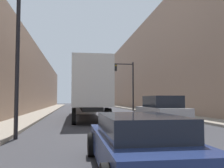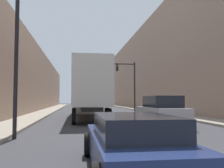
% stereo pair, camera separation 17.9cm
% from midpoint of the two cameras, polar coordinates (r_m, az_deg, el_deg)
% --- Properties ---
extents(sidewalk_right, '(2.14, 80.00, 0.15)m').
position_cam_midpoint_polar(sidewalk_right, '(31.66, 8.87, -6.17)').
color(sidewalk_right, gray).
rests_on(sidewalk_right, ground).
extents(sidewalk_left, '(2.14, 80.00, 0.15)m').
position_cam_midpoint_polar(sidewalk_left, '(30.50, -14.84, -6.20)').
color(sidewalk_left, gray).
rests_on(sidewalk_left, ground).
extents(building_right, '(6.00, 80.00, 13.29)m').
position_cam_midpoint_polar(building_right, '(33.42, 15.49, 5.36)').
color(building_right, '#997A66').
rests_on(building_right, ground).
extents(building_left, '(6.00, 80.00, 8.25)m').
position_cam_midpoint_polar(building_left, '(31.31, -22.15, 1.43)').
color(building_left, '#997A66').
rests_on(building_left, ground).
extents(semi_truck, '(2.50, 14.80, 4.26)m').
position_cam_midpoint_polar(semi_truck, '(21.73, -5.35, -1.32)').
color(semi_truck, silver).
rests_on(semi_truck, ground).
extents(sedan_car, '(1.96, 4.62, 1.24)m').
position_cam_midpoint_polar(sedan_car, '(5.55, 5.63, -13.46)').
color(sedan_car, navy).
rests_on(sedan_car, ground).
extents(suv_car, '(2.08, 4.80, 1.76)m').
position_cam_midpoint_polar(suv_car, '(15.01, 11.49, -6.25)').
color(suv_car, '#B7B7BC').
rests_on(suv_car, ground).
extents(traffic_signal_gantry, '(7.36, 0.35, 6.70)m').
position_cam_midpoint_polar(traffic_signal_gantry, '(34.13, 2.49, 1.72)').
color(traffic_signal_gantry, black).
rests_on(traffic_signal_gantry, ground).
extents(street_lamp, '(0.44, 0.44, 8.24)m').
position_cam_midpoint_polar(street_lamp, '(11.23, -20.39, 15.31)').
color(street_lamp, black).
rests_on(street_lamp, ground).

